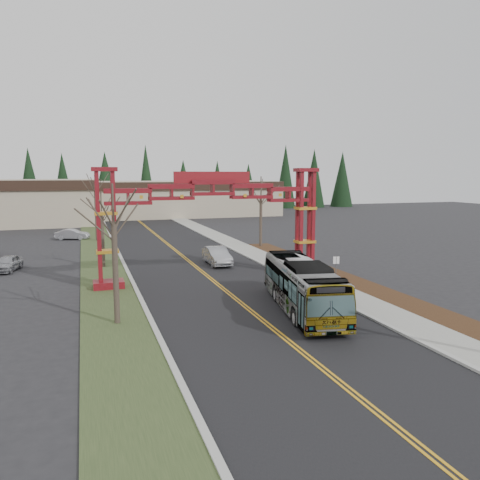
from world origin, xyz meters
name	(u,v)px	position (x,y,z in m)	size (l,w,h in m)	color
ground	(323,370)	(0.00, 0.00, 0.00)	(200.00, 200.00, 0.00)	black
road	(193,265)	(0.00, 25.00, 0.01)	(12.00, 110.00, 0.02)	black
lane_line_left	(192,265)	(-0.12, 25.00, 0.03)	(0.12, 100.00, 0.01)	gold
lane_line_right	(195,265)	(0.12, 25.00, 0.03)	(0.12, 100.00, 0.01)	gold
curb_right	(255,260)	(6.15, 25.00, 0.07)	(0.30, 110.00, 0.15)	#ACACA7
sidewalk_right	(269,259)	(7.60, 25.00, 0.08)	(2.60, 110.00, 0.14)	gray
landscape_strip	(383,294)	(10.20, 10.00, 0.06)	(2.60, 50.00, 0.12)	#321C10
grass_median	(104,270)	(-8.00, 25.00, 0.04)	(4.00, 110.00, 0.08)	#2F4020
curb_left	(126,268)	(-6.15, 25.00, 0.07)	(0.30, 110.00, 0.15)	#ACACA7
gateway_arch	(213,206)	(0.00, 18.00, 5.98)	(18.20, 1.60, 8.90)	#5D0C0D
retail_building_east	(181,198)	(10.00, 79.95, 3.51)	(38.00, 20.30, 7.00)	tan
conifer_treeline	(127,183)	(0.25, 92.00, 6.49)	(116.10, 5.60, 13.00)	black
transit_bus	(302,286)	(3.07, 8.37, 1.56)	(2.62, 11.18, 3.12)	#999BA0
silver_sedan	(217,256)	(2.16, 24.52, 0.83)	(1.75, 5.02, 1.66)	#A5A8AD
parked_car_near_a	(7,263)	(-16.03, 27.42, 0.69)	(1.62, 4.03, 1.37)	#9C9EA4
parked_car_far_a	(72,234)	(-11.00, 46.89, 0.69)	(1.47, 4.20, 1.39)	#ACAEB4
bare_tree_median_near	(114,223)	(-8.00, 9.27, 5.77)	(3.17, 3.17, 7.90)	#382D26
bare_tree_median_mid	(102,214)	(-8.00, 26.34, 4.89)	(3.00, 3.00, 6.89)	#382D26
bare_tree_median_far	(95,192)	(-8.00, 44.50, 6.17)	(3.29, 3.29, 8.38)	#382D26
bare_tree_right_far	(261,196)	(10.00, 33.42, 5.94)	(3.33, 3.33, 8.17)	#382D26
street_sign	(336,264)	(8.88, 14.30, 1.50)	(0.47, 0.16, 2.08)	#3F3F44
barrel_south	(313,268)	(8.86, 17.97, 0.48)	(0.52, 0.52, 0.96)	orange
barrel_mid	(309,266)	(8.68, 18.52, 0.53)	(0.57, 0.57, 1.06)	orange
barrel_north	(295,257)	(9.68, 23.49, 0.48)	(0.51, 0.51, 0.95)	orange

